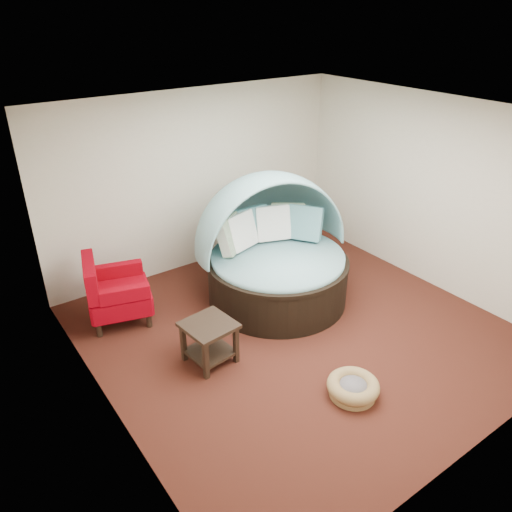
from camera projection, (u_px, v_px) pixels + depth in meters
floor at (297, 331)px, 6.61m from camera, size 5.00×5.00×0.00m
wall_back at (197, 181)px, 7.78m from camera, size 5.00×0.00×5.00m
wall_front at (494, 338)px, 4.17m from camera, size 5.00×0.00×5.00m
wall_left at (97, 301)px, 4.68m from camera, size 0.00×5.00×5.00m
wall_right at (432, 193)px, 7.27m from camera, size 0.00×5.00×5.00m
ceiling at (306, 117)px, 5.33m from camera, size 5.00×5.00×0.00m
canopy_daybed at (274, 243)px, 7.04m from camera, size 2.41×2.35×1.84m
pet_basket at (353, 387)px, 5.50m from camera, size 0.62×0.62×0.20m
red_armchair at (114, 292)px, 6.67m from camera, size 1.00×1.00×0.95m
side_table at (209, 337)px, 5.92m from camera, size 0.62×0.62×0.54m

